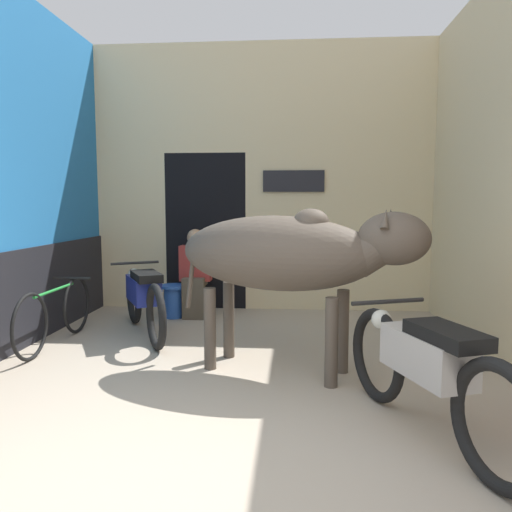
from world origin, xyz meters
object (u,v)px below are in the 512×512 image
(motorcycle_near, at_px, (427,368))
(shopkeeper_seated, at_px, (195,271))
(bicycle, at_px, (56,314))
(plastic_stool, at_px, (173,300))
(cow, at_px, (289,254))
(motorcycle_far, at_px, (144,296))

(motorcycle_near, height_order, shopkeeper_seated, shopkeeper_seated)
(bicycle, bearing_deg, motorcycle_near, -28.54)
(motorcycle_near, height_order, plastic_stool, motorcycle_near)
(cow, distance_m, shopkeeper_seated, 2.48)
(motorcycle_near, relative_size, shopkeeper_seated, 1.61)
(motorcycle_far, bearing_deg, motorcycle_near, -41.87)
(cow, xyz_separation_m, shopkeeper_seated, (-1.27, 2.08, -0.45))
(bicycle, xyz_separation_m, plastic_stool, (0.94, 1.36, -0.11))
(cow, xyz_separation_m, motorcycle_far, (-1.68, 1.14, -0.62))
(motorcycle_far, distance_m, shopkeeper_seated, 1.05)
(motorcycle_far, xyz_separation_m, bicycle, (-0.82, -0.47, -0.11))
(cow, bearing_deg, bicycle, 164.95)
(cow, height_order, motorcycle_far, cow)
(shopkeeper_seated, relative_size, plastic_stool, 2.69)
(bicycle, height_order, plastic_stool, bicycle)
(cow, relative_size, plastic_stool, 5.22)
(cow, distance_m, motorcycle_far, 2.12)
(motorcycle_far, bearing_deg, cow, -34.14)
(shopkeeper_seated, bearing_deg, motorcycle_near, -56.31)
(cow, height_order, plastic_stool, cow)
(shopkeeper_seated, bearing_deg, motorcycle_far, -113.23)
(cow, relative_size, motorcycle_near, 1.21)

